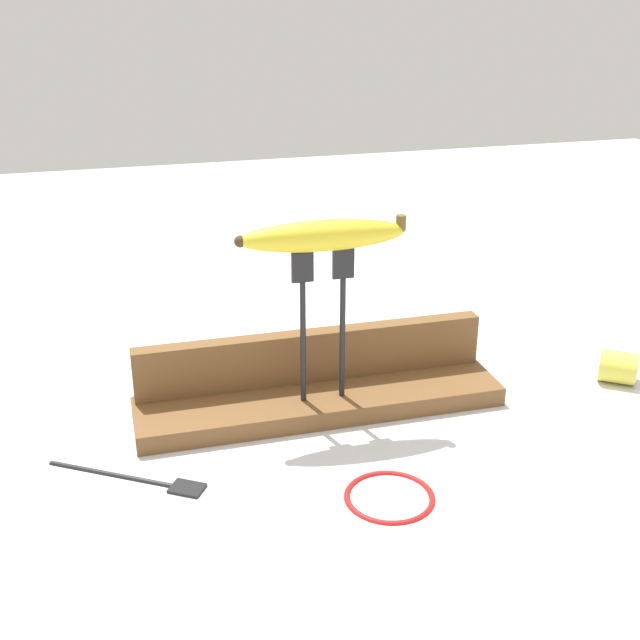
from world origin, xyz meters
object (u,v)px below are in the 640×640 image
banana_raised_center (323,236)px  wire_coil (390,495)px  fork_fallen_near (145,479)px  fork_stand_center (323,313)px  banana_chunk_near (618,367)px

banana_raised_center → wire_coil: (0.02, -0.19, -0.23)m
banana_raised_center → wire_coil: banana_raised_center is taller
fork_fallen_near → wire_coil: size_ratio=1.72×
banana_raised_center → wire_coil: 0.30m
fork_stand_center → wire_coil: fork_stand_center is taller
wire_coil → fork_stand_center: bearing=96.5°
fork_fallen_near → banana_chunk_near: banana_chunk_near is taller
banana_raised_center → fork_fallen_near: size_ratio=1.21×
banana_raised_center → wire_coil: bearing=-83.5°
fork_stand_center → wire_coil: 0.23m
banana_raised_center → banana_chunk_near: banana_raised_center is taller
banana_raised_center → banana_chunk_near: bearing=-2.4°
fork_stand_center → banana_raised_center: bearing=178.2°
banana_chunk_near → banana_raised_center: bearing=177.6°
fork_stand_center → banana_chunk_near: size_ratio=3.01×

